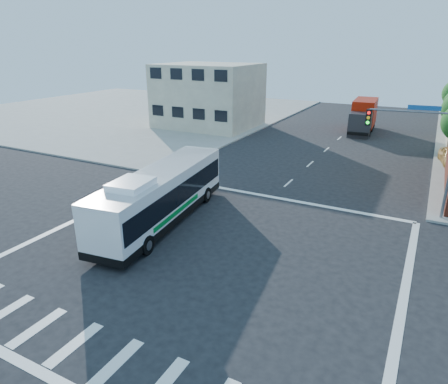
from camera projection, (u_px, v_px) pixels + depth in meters
The scene contains 6 objects.
ground at pixel (206, 255), 20.91m from camera, with size 120.00×120.00×0.00m, color black.
sidewalk_nw at pixel (129, 111), 65.15m from camera, with size 50.00×50.00×0.15m, color gray.
building_west at pixel (208, 96), 51.78m from camera, with size 12.06×10.06×8.00m.
signal_mast_ne at pixel (424, 139), 24.01m from camera, with size 7.91×1.13×8.07m.
transit_bus at pixel (162, 195), 24.22m from camera, with size 4.10×12.57×3.65m.
box_truck at pixel (363, 117), 49.40m from camera, with size 3.03×8.73×3.87m.
Camera 1 is at (9.39, -15.88, 10.42)m, focal length 32.00 mm.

